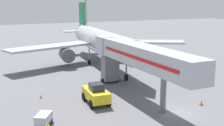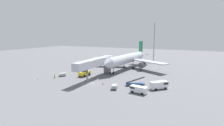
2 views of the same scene
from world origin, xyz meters
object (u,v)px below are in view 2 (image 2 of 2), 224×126
(safety_cone_bravo, at_px, (80,72))
(apron_light_mast, at_px, (154,34))
(jet_bridge, at_px, (97,63))
(belt_loader_truck, at_px, (135,83))
(service_van_mid_left, at_px, (159,85))
(airplane_at_gate, at_px, (128,59))
(safety_cone_alpha, at_px, (103,83))
(safety_cone_charlie, at_px, (38,79))
(service_van_far_center, at_px, (138,89))
(pushback_tug, at_px, (84,73))
(baggage_cart_rear_left, at_px, (114,87))
(ground_crew_worker_foreground, at_px, (55,76))
(baggage_cart_far_right, at_px, (62,75))

(safety_cone_bravo, height_order, apron_light_mast, apron_light_mast)
(jet_bridge, height_order, belt_loader_truck, jet_bridge)
(service_van_mid_left, bearing_deg, airplane_at_gate, 127.97)
(jet_bridge, xyz_separation_m, service_van_mid_left, (24.04, -3.30, -4.47))
(service_van_mid_left, xyz_separation_m, safety_cone_alpha, (-17.91, -3.23, -1.02))
(jet_bridge, height_order, safety_cone_charlie, jet_bridge)
(safety_cone_bravo, bearing_deg, service_van_far_center, -25.26)
(pushback_tug, bearing_deg, baggage_cart_rear_left, -28.11)
(airplane_at_gate, height_order, jet_bridge, airplane_at_gate)
(safety_cone_alpha, xyz_separation_m, apron_light_mast, (4.82, 54.87, 16.69))
(belt_loader_truck, xyz_separation_m, service_van_mid_left, (7.70, 0.02, 0.60))
(belt_loader_truck, xyz_separation_m, ground_crew_worker_foreground, (-30.48, -4.49, 0.24))
(service_van_far_center, height_order, ground_crew_worker_foreground, service_van_far_center)
(apron_light_mast, bearing_deg, airplane_at_gate, -103.99)
(service_van_mid_left, height_order, baggage_cart_rear_left, service_van_mid_left)
(airplane_at_gate, xyz_separation_m, jet_bridge, (-4.37, -21.92, 0.83))
(safety_cone_charlie, bearing_deg, jet_bridge, 32.63)
(baggage_cart_far_right, bearing_deg, baggage_cart_rear_left, -12.06)
(airplane_at_gate, bearing_deg, belt_loader_truck, -64.62)
(belt_loader_truck, distance_m, baggage_cart_rear_left, 7.63)
(airplane_at_gate, xyz_separation_m, service_van_far_center, (14.96, -31.58, -3.84))
(airplane_at_gate, height_order, pushback_tug, airplane_at_gate)
(apron_light_mast, bearing_deg, safety_cone_alpha, -95.02)
(airplane_at_gate, distance_m, jet_bridge, 22.36)
(airplane_at_gate, bearing_deg, service_van_far_center, -64.66)
(baggage_cart_far_right, distance_m, safety_cone_bravo, 9.30)
(jet_bridge, xyz_separation_m, baggage_cart_rear_left, (11.78, -9.44, -5.08))
(airplane_at_gate, relative_size, service_van_mid_left, 7.95)
(belt_loader_truck, xyz_separation_m, safety_cone_charlie, (-34.88, -8.55, -0.48))
(baggage_cart_rear_left, bearing_deg, service_van_far_center, -1.71)
(jet_bridge, distance_m, safety_cone_charlie, 22.70)
(baggage_cart_rear_left, bearing_deg, service_van_mid_left, 26.61)
(pushback_tug, height_order, safety_cone_charlie, pushback_tug)
(service_van_far_center, distance_m, safety_cone_charlie, 37.94)
(airplane_at_gate, height_order, baggage_cart_rear_left, airplane_at_gate)
(ground_crew_worker_foreground, relative_size, safety_cone_bravo, 3.84)
(airplane_at_gate, xyz_separation_m, safety_cone_bravo, (-16.46, -16.76, -4.75))
(service_van_far_center, relative_size, service_van_mid_left, 0.96)
(baggage_cart_rear_left, bearing_deg, ground_crew_worker_foreground, 176.40)
(airplane_at_gate, distance_m, pushback_tug, 24.48)
(belt_loader_truck, bearing_deg, baggage_cart_rear_left, -126.68)
(airplane_at_gate, height_order, apron_light_mast, apron_light_mast)
(belt_loader_truck, relative_size, service_van_mid_left, 1.14)
(apron_light_mast, bearing_deg, pushback_tug, -109.24)
(airplane_at_gate, xyz_separation_m, safety_cone_alpha, (1.76, -28.44, -4.66))
(service_van_far_center, bearing_deg, safety_cone_alpha, 166.63)
(airplane_at_gate, distance_m, belt_loader_truck, 28.25)
(airplane_at_gate, height_order, belt_loader_truck, airplane_at_gate)
(airplane_at_gate, xyz_separation_m, baggage_cart_far_right, (-18.08, -25.90, -4.26))
(belt_loader_truck, relative_size, safety_cone_alpha, 8.97)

